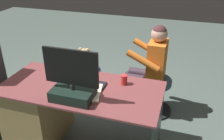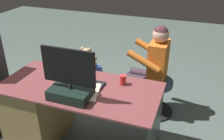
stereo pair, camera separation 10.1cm
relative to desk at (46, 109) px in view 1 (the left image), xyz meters
name	(u,v)px [view 1 (the left image)]	position (x,y,z in m)	size (l,w,h in m)	color
ground_plane	(97,122)	(-0.43, -0.39, -0.38)	(10.00, 10.00, 0.00)	#505F58
desk	(46,109)	(0.00, 0.00, 0.00)	(1.57, 0.73, 0.73)	brown
monitor	(72,85)	(-0.45, 0.20, 0.48)	(0.49, 0.24, 0.47)	black
keyboard	(85,83)	(-0.44, -0.07, 0.36)	(0.42, 0.14, 0.02)	black
computer_mouse	(58,77)	(-0.14, -0.09, 0.36)	(0.06, 0.10, 0.04)	#2C1F24
cup	(124,80)	(-0.81, -0.19, 0.40)	(0.06, 0.06, 0.10)	red
tv_remote	(58,88)	(-0.23, 0.09, 0.36)	(0.04, 0.15, 0.02)	black
notebook_binder	(89,93)	(-0.55, 0.08, 0.36)	(0.22, 0.30, 0.02)	beige
office_chair_teddy	(86,83)	(-0.11, -0.83, -0.13)	(0.55, 0.55, 0.46)	black
teddy_bear	(85,60)	(-0.11, -0.84, 0.22)	(0.23, 0.23, 0.32)	tan
visitor_chair	(154,92)	(-1.04, -0.85, -0.10)	(0.48, 0.48, 0.46)	black
person	(150,63)	(-0.96, -0.85, 0.30)	(0.51, 0.48, 1.16)	orange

